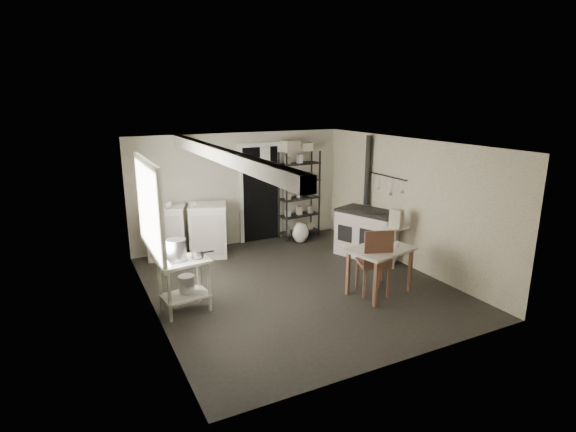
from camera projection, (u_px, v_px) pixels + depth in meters
name	position (u px, v px, depth m)	size (l,w,h in m)	color
floor	(296.00, 285.00, 7.37)	(5.00, 5.00, 0.00)	black
ceiling	(297.00, 144.00, 6.78)	(5.00, 5.00, 0.00)	silver
wall_back	(240.00, 189.00, 9.23)	(4.50, 0.02, 2.30)	#B9B39D
wall_front	(403.00, 270.00, 4.91)	(4.50, 0.02, 2.30)	#B9B39D
wall_left	(150.00, 237.00, 6.09)	(0.02, 5.00, 2.30)	#B9B39D
wall_right	(407.00, 203.00, 8.05)	(0.02, 5.00, 2.30)	#B9B39D
window	(148.00, 208.00, 6.19)	(0.12, 1.76, 1.28)	silver
doorway	(261.00, 195.00, 9.44)	(0.96, 0.10, 2.08)	silver
ceiling_beam	(221.00, 155.00, 6.28)	(0.18, 5.00, 0.18)	silver
wallpaper_panel	(407.00, 203.00, 8.05)	(0.01, 5.00, 2.30)	beige
utensil_rail	(385.00, 176.00, 8.44)	(0.06, 1.20, 0.44)	silver
prep_table	(185.00, 285.00, 6.37)	(0.68, 0.49, 0.78)	silver
stockpot	(176.00, 249.00, 6.22)	(0.27, 0.27, 0.29)	silver
saucepan	(197.00, 253.00, 6.33)	(0.18, 0.18, 0.10)	silver
bucket	(187.00, 284.00, 6.44)	(0.23, 0.23, 0.25)	silver
base_cabinets	(188.00, 233.00, 8.61)	(1.54, 0.66, 1.01)	beige
mixing_bowl	(193.00, 209.00, 8.43)	(0.26, 0.26, 0.06)	silver
counter_cup	(169.00, 210.00, 8.29)	(0.13, 0.13, 0.10)	silver
shelf_rack	(299.00, 195.00, 9.67)	(0.89, 0.35, 1.88)	black
shelf_jar	(288.00, 176.00, 9.47)	(0.09, 0.09, 0.19)	silver
storage_box_a	(291.00, 145.00, 9.37)	(0.34, 0.30, 0.24)	beige
storage_box_b	(306.00, 145.00, 9.54)	(0.26, 0.24, 0.17)	beige
stove	(368.00, 234.00, 8.59)	(0.64, 1.16, 0.91)	beige
stovepipe	(368.00, 170.00, 8.81)	(0.12, 0.12, 1.52)	black
side_ledge	(393.00, 246.00, 7.93)	(0.51, 0.28, 0.79)	silver
oats_box	(396.00, 215.00, 7.74)	(0.13, 0.21, 0.32)	beige
work_table	(379.00, 270.00, 6.97)	(0.97, 0.68, 0.74)	beige
table_cup	(396.00, 243.00, 6.91)	(0.10, 0.10, 0.09)	silver
chair	(373.00, 264.00, 6.95)	(0.45, 0.47, 1.08)	brown
flour_sack	(300.00, 232.00, 9.46)	(0.35, 0.30, 0.43)	silver
floor_crock	(378.00, 273.00, 7.66)	(0.13, 0.13, 0.16)	silver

